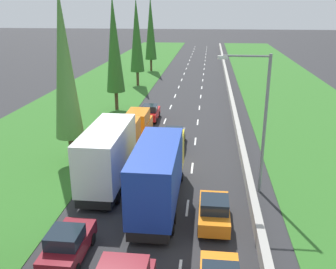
# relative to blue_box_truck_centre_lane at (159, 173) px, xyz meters

# --- Properties ---
(ground_plane) EXTENTS (300.00, 300.00, 0.00)m
(ground_plane) POSITION_rel_blue_box_truck_centre_lane_xyz_m (0.02, 38.81, -2.18)
(ground_plane) COLOR #28282B
(ground_plane) RESTS_ON ground
(grass_verge_left) EXTENTS (14.00, 140.00, 0.04)m
(grass_verge_left) POSITION_rel_blue_box_truck_centre_lane_xyz_m (-12.63, 38.81, -2.16)
(grass_verge_left) COLOR #2D6623
(grass_verge_left) RESTS_ON ground
(grass_verge_right) EXTENTS (14.00, 140.00, 0.04)m
(grass_verge_right) POSITION_rel_blue_box_truck_centre_lane_xyz_m (14.37, 38.81, -2.16)
(grass_verge_right) COLOR #2D6623
(grass_verge_right) RESTS_ON ground
(median_barrier) EXTENTS (0.44, 120.00, 0.85)m
(median_barrier) POSITION_rel_blue_box_truck_centre_lane_xyz_m (5.72, 38.81, -1.76)
(median_barrier) COLOR #9E9B93
(median_barrier) RESTS_ON ground
(lane_markings) EXTENTS (3.64, 116.00, 0.01)m
(lane_markings) POSITION_rel_blue_box_truck_centre_lane_xyz_m (0.02, 38.81, -2.18)
(lane_markings) COLOR white
(lane_markings) RESTS_ON ground
(blue_box_truck_centre_lane) EXTENTS (2.46, 9.40, 4.18)m
(blue_box_truck_centre_lane) POSITION_rel_blue_box_truck_centre_lane_xyz_m (0.00, 0.00, 0.00)
(blue_box_truck_centre_lane) COLOR black
(blue_box_truck_centre_lane) RESTS_ON ground
(maroon_hatchback_left_lane) EXTENTS (1.74, 3.90, 1.72)m
(maroon_hatchback_left_lane) POSITION_rel_blue_box_truck_centre_lane_xyz_m (-3.65, -5.74, -1.35)
(maroon_hatchback_left_lane) COLOR maroon
(maroon_hatchback_left_lane) RESTS_ON ground
(white_box_truck_left_lane) EXTENTS (2.46, 9.40, 4.18)m
(white_box_truck_left_lane) POSITION_rel_blue_box_truck_centre_lane_xyz_m (-3.70, 2.94, 0.00)
(white_box_truck_left_lane) COLOR black
(white_box_truck_left_lane) RESTS_ON ground
(orange_hatchback_right_lane_third) EXTENTS (1.74, 3.90, 1.72)m
(orange_hatchback_right_lane_third) POSITION_rel_blue_box_truck_centre_lane_xyz_m (3.35, -1.86, -1.35)
(orange_hatchback_right_lane_third) COLOR orange
(orange_hatchback_right_lane_third) RESTS_ON ground
(orange_van_left_lane) EXTENTS (1.96, 4.90, 2.82)m
(orange_van_left_lane) POSITION_rel_blue_box_truck_centre_lane_xyz_m (-3.41, 11.45, -0.78)
(orange_van_left_lane) COLOR orange
(orange_van_left_lane) RESTS_ON ground
(red_hatchback_left_lane) EXTENTS (1.74, 3.90, 1.72)m
(red_hatchback_left_lane) POSITION_rel_blue_box_truck_centre_lane_xyz_m (-3.34, 18.06, -1.35)
(red_hatchback_left_lane) COLOR red
(red_hatchback_left_lane) RESTS_ON ground
(grey_sedan_centre_lane) EXTENTS (1.82, 4.50, 1.64)m
(grey_sedan_centre_lane) POSITION_rel_blue_box_truck_centre_lane_xyz_m (-0.08, 10.29, -1.37)
(grey_sedan_centre_lane) COLOR slate
(grey_sedan_centre_lane) RESTS_ON ground
(poplar_tree_second) EXTENTS (2.13, 2.13, 13.07)m
(poplar_tree_second) POSITION_rel_blue_box_truck_centre_lane_xyz_m (-7.59, 5.79, 5.40)
(poplar_tree_second) COLOR #4C3823
(poplar_tree_second) RESTS_ON ground
(poplar_tree_third) EXTENTS (2.12, 2.12, 12.92)m
(poplar_tree_third) POSITION_rel_blue_box_truck_centre_lane_xyz_m (-7.97, 21.95, 5.33)
(poplar_tree_third) COLOR #4C3823
(poplar_tree_third) RESTS_ON ground
(poplar_tree_fourth) EXTENTS (2.12, 2.12, 12.96)m
(poplar_tree_fourth) POSITION_rel_blue_box_truck_centre_lane_xyz_m (-8.14, 36.37, 5.35)
(poplar_tree_fourth) COLOR #4C3823
(poplar_tree_fourth) RESTS_ON ground
(poplar_tree_fifth) EXTENTS (2.14, 2.14, 13.43)m
(poplar_tree_fifth) POSITION_rel_blue_box_truck_centre_lane_xyz_m (-8.17, 50.32, 5.58)
(poplar_tree_fifth) COLOR #4C3823
(poplar_tree_fifth) RESTS_ON ground
(street_light_mast) EXTENTS (3.20, 0.28, 9.00)m
(street_light_mast) POSITION_rel_blue_box_truck_centre_lane_xyz_m (6.03, 2.54, 3.05)
(street_light_mast) COLOR gray
(street_light_mast) RESTS_ON ground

